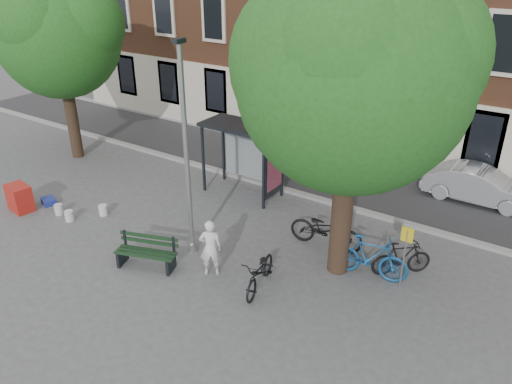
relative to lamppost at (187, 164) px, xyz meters
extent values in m
plane|color=#4C4C4F|center=(0.00, 0.00, -2.78)|extent=(90.00, 90.00, 0.00)
cube|color=#28282B|center=(0.00, 7.00, -2.78)|extent=(40.00, 4.00, 0.01)
cube|color=gray|center=(0.00, 5.00, -2.72)|extent=(40.00, 0.25, 0.12)
cube|color=gray|center=(0.00, 9.00, -2.72)|extent=(40.00, 0.25, 0.12)
cylinder|color=#9EA0A3|center=(0.00, 0.00, 0.22)|extent=(0.14, 0.14, 6.00)
cylinder|color=#9EA0A3|center=(0.00, 0.00, -2.66)|extent=(0.28, 0.28, 0.24)
cube|color=#1E2328|center=(0.00, 0.00, 3.27)|extent=(0.18, 0.35, 0.12)
cylinder|color=black|center=(4.00, 1.50, -1.08)|extent=(0.56, 0.56, 3.40)
sphere|color=#1F5218|center=(4.00, 1.50, 2.62)|extent=(5.60, 5.60, 5.60)
sphere|color=#1F5218|center=(4.90, 1.90, 3.12)|extent=(3.92, 3.92, 3.92)
sphere|color=#1F5218|center=(3.20, 1.20, 2.92)|extent=(4.20, 4.20, 4.20)
sphere|color=#1F5218|center=(4.20, 0.60, 3.22)|extent=(3.64, 3.64, 3.64)
cylinder|color=black|center=(-9.00, 3.00, -1.18)|extent=(0.48, 0.48, 3.20)
sphere|color=#1F5218|center=(-9.00, 3.00, 2.22)|extent=(4.80, 4.80, 4.80)
sphere|color=#1F5218|center=(-8.10, 3.40, 2.72)|extent=(3.36, 3.36, 3.36)
sphere|color=#1F5218|center=(-9.80, 2.70, 2.52)|extent=(3.60, 3.60, 3.60)
sphere|color=#1F5218|center=(-8.80, 2.10, 2.82)|extent=(3.12, 3.12, 3.12)
cube|color=#1E2328|center=(-2.30, 3.40, -1.53)|extent=(0.08, 0.08, 2.50)
cube|color=#1E2328|center=(0.30, 3.40, -1.53)|extent=(0.08, 0.08, 2.50)
cube|color=#1E2328|center=(-2.30, 4.60, -1.53)|extent=(0.08, 0.08, 2.50)
cube|color=#1E2328|center=(0.30, 4.60, -1.53)|extent=(0.08, 0.08, 2.50)
cube|color=#1E2328|center=(-1.00, 4.00, -0.22)|extent=(2.85, 1.45, 0.12)
cube|color=#8C999E|center=(-1.00, 4.60, -1.41)|extent=(2.34, 0.04, 2.00)
cube|color=#1E2328|center=(0.30, 4.00, -1.41)|extent=(0.12, 1.14, 2.12)
cube|color=#D84C19|center=(0.37, 4.00, -1.41)|extent=(0.02, 0.90, 1.62)
imported|color=silver|center=(1.20, -0.61, -1.95)|extent=(0.73, 0.67, 1.67)
cube|color=#1E2328|center=(-1.20, -1.63, -2.56)|extent=(0.25, 0.54, 0.45)
cube|color=#1E2328|center=(0.20, -1.14, -2.56)|extent=(0.25, 0.54, 0.45)
cube|color=black|center=(-0.44, -1.55, -2.32)|extent=(1.68, 0.68, 0.04)
cube|color=black|center=(-0.50, -1.38, -2.32)|extent=(1.68, 0.68, 0.04)
cube|color=black|center=(-0.56, -1.22, -2.32)|extent=(1.68, 0.68, 0.04)
cube|color=black|center=(-0.59, -1.12, -2.12)|extent=(1.66, 0.61, 0.10)
cube|color=black|center=(-0.59, -1.12, -1.94)|extent=(1.66, 0.61, 0.10)
imported|color=black|center=(3.17, 2.39, -2.20)|extent=(2.31, 1.05, 1.17)
imported|color=navy|center=(4.83, 1.65, -2.15)|extent=(2.17, 0.94, 1.26)
imported|color=black|center=(2.68, -0.40, -2.29)|extent=(1.06, 1.96, 0.98)
imported|color=black|center=(5.52, 2.27, -2.27)|extent=(1.57, 1.50, 1.02)
imported|color=black|center=(-0.99, 7.65, -2.05)|extent=(5.48, 2.86, 1.47)
imported|color=#9C9EA4|center=(6.27, 8.08, -2.16)|extent=(3.80, 1.36, 1.25)
cube|color=#A71F16|center=(-6.56, -1.29, -2.33)|extent=(0.99, 0.75, 0.90)
cube|color=navy|center=(-6.17, -0.51, -2.68)|extent=(0.66, 0.57, 0.20)
cylinder|color=silver|center=(-5.20, -0.79, -2.60)|extent=(0.35, 0.35, 0.36)
cylinder|color=silver|center=(-4.53, -0.88, -2.60)|extent=(0.33, 0.33, 0.36)
cylinder|color=silver|center=(-3.92, 0.01, -2.60)|extent=(0.29, 0.29, 0.36)
cylinder|color=#9EA0A3|center=(5.73, 1.68, -1.91)|extent=(0.04, 0.04, 1.76)
cube|color=gold|center=(5.73, 1.68, -1.17)|extent=(0.31, 0.03, 0.41)
camera|label=1|loc=(8.56, -9.39, 5.29)|focal=35.00mm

